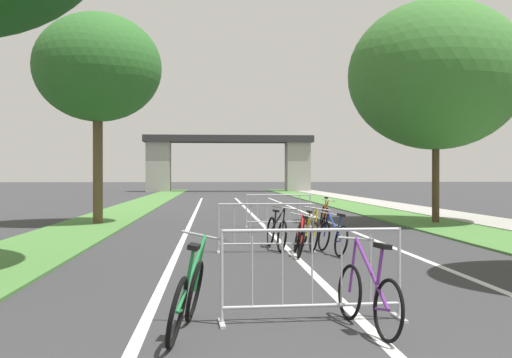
{
  "coord_description": "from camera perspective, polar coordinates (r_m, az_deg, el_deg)",
  "views": [
    {
      "loc": [
        -1.68,
        -2.26,
        1.64
      ],
      "look_at": [
        -0.52,
        13.7,
        1.55
      ],
      "focal_mm": 42.43,
      "sensor_mm": 36.0,
      "label": 1
    }
  ],
  "objects": [
    {
      "name": "lane_stripe_left_lane",
      "position": [
        23.17,
        -6.0,
        -3.73
      ],
      "size": [
        0.14,
        41.68,
        0.01
      ],
      "primitive_type": "cube",
      "color": "silver",
      "rests_on": "ground"
    },
    {
      "name": "bicycle_blue_0",
      "position": [
        12.81,
        7.24,
        -5.43
      ],
      "size": [
        0.45,
        1.65,
        0.87
      ],
      "rotation": [
        0.0,
        0.0,
        0.17
      ],
      "color": "black",
      "rests_on": "ground"
    },
    {
      "name": "crowd_barrier_nearest",
      "position": [
        6.9,
        5.31,
        -9.08
      ],
      "size": [
        2.12,
        0.55,
        1.05
      ],
      "rotation": [
        0.0,
        0.0,
        0.05
      ],
      "color": "#ADADB2",
      "rests_on": "ground"
    },
    {
      "name": "crowd_barrier_third",
      "position": [
        19.16,
        2.13,
        -3.04
      ],
      "size": [
        2.1,
        0.47,
        1.05
      ],
      "rotation": [
        0.0,
        0.0,
        0.01
      ],
      "color": "#ADADB2",
      "rests_on": "ground"
    },
    {
      "name": "bicycle_green_1",
      "position": [
        6.39,
        -6.5,
        -11.02
      ],
      "size": [
        0.65,
        1.76,
        1.04
      ],
      "rotation": [
        0.0,
        0.0,
        -0.13
      ],
      "color": "black",
      "rests_on": "ground"
    },
    {
      "name": "bicycle_red_4",
      "position": [
        12.53,
        4.15,
        -5.63
      ],
      "size": [
        0.54,
        1.62,
        0.86
      ],
      "rotation": [
        0.0,
        0.0,
        -0.07
      ],
      "color": "black",
      "rests_on": "ground"
    },
    {
      "name": "grass_verge_right",
      "position": [
        32.61,
        8.83,
        -2.52
      ],
      "size": [
        2.44,
        72.05,
        0.05
      ],
      "primitive_type": "cube",
      "color": "#477A38",
      "rests_on": "ground"
    },
    {
      "name": "tree_right_pine_near",
      "position": [
        21.76,
        16.6,
        9.34
      ],
      "size": [
        5.96,
        5.96,
        7.59
      ],
      "color": "#4C3823",
      "rests_on": "ground"
    },
    {
      "name": "grass_verge_left",
      "position": [
        32.02,
        -11.25,
        -2.57
      ],
      "size": [
        2.44,
        72.05,
        0.05
      ],
      "primitive_type": "cube",
      "color": "#477A38",
      "rests_on": "ground"
    },
    {
      "name": "bicycle_purple_6",
      "position": [
        6.64,
        10.53,
        -10.75
      ],
      "size": [
        0.44,
        1.59,
        0.96
      ],
      "rotation": [
        0.0,
        0.0,
        0.17
      ],
      "color": "black",
      "rests_on": "ground"
    },
    {
      "name": "lane_stripe_right_lane",
      "position": [
        23.52,
        5.93,
        -3.67
      ],
      "size": [
        0.14,
        41.68,
        0.01
      ],
      "primitive_type": "cube",
      "color": "silver",
      "rests_on": "ground"
    },
    {
      "name": "tree_left_oak_near",
      "position": [
        21.18,
        -14.7,
        10.08
      ],
      "size": [
        4.24,
        4.24,
        7.06
      ],
      "color": "brown",
      "rests_on": "ground"
    },
    {
      "name": "sidewalk_path_right",
      "position": [
        33.2,
        12.73,
        -2.44
      ],
      "size": [
        2.19,
        72.05,
        0.08
      ],
      "primitive_type": "cube",
      "color": "#9E9B93",
      "rests_on": "ground"
    },
    {
      "name": "overpass_bridge",
      "position": [
        61.86,
        -2.59,
        2.15
      ],
      "size": [
        17.18,
        3.07,
        5.7
      ],
      "color": "#2D2D30",
      "rests_on": "ground"
    },
    {
      "name": "bicycle_black_3",
      "position": [
        13.53,
        1.91,
        -5.03
      ],
      "size": [
        0.6,
        1.77,
        0.99
      ],
      "rotation": [
        0.0,
        0.0,
        3.27
      ],
      "color": "black",
      "rests_on": "ground"
    },
    {
      "name": "lane_stripe_center",
      "position": [
        23.22,
        0.01,
        -3.72
      ],
      "size": [
        0.14,
        41.68,
        0.01
      ],
      "primitive_type": "cube",
      "color": "silver",
      "rests_on": "ground"
    },
    {
      "name": "bicycle_yellow_5",
      "position": [
        13.51,
        5.02,
        -5.08
      ],
      "size": [
        0.56,
        1.64,
        0.99
      ],
      "rotation": [
        0.0,
        0.0,
        3.21
      ],
      "color": "black",
      "rests_on": "ground"
    },
    {
      "name": "crowd_barrier_second",
      "position": [
        12.97,
        0.96,
        -4.66
      ],
      "size": [
        2.1,
        0.45,
        1.05
      ],
      "rotation": [
        0.0,
        0.0,
        -0.01
      ],
      "color": "#ADADB2",
      "rests_on": "ground"
    },
    {
      "name": "bicycle_orange_2",
      "position": [
        19.82,
        6.46,
        -3.4
      ],
      "size": [
        0.42,
        1.6,
        0.94
      ],
      "rotation": [
        0.0,
        0.0,
        3.07
      ],
      "color": "black",
      "rests_on": "ground"
    }
  ]
}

